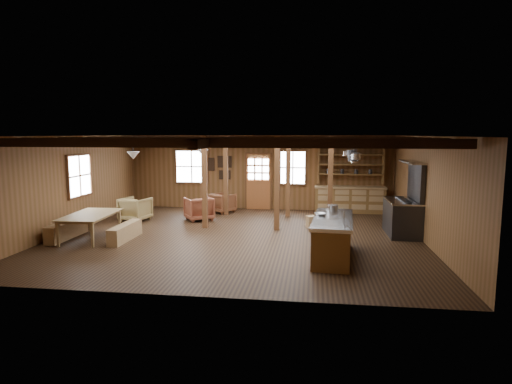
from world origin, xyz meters
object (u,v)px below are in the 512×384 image
armchair_a (199,209)px  armchair_b (223,203)px  dining_table (92,226)px  commercial_range (404,212)px  armchair_c (135,209)px  kitchen_island (333,237)px

armchair_a → armchair_b: bearing=-141.7°
armchair_a → armchair_b: 1.56m
dining_table → armchair_a: 3.64m
commercial_range → dining_table: commercial_range is taller
armchair_b → armchair_c: 3.14m
armchair_c → kitchen_island: bearing=164.8°
kitchen_island → dining_table: kitchen_island is taller
kitchen_island → armchair_c: size_ratio=3.00×
armchair_c → armchair_b: bearing=-130.6°
dining_table → armchair_a: size_ratio=2.31×
dining_table → armchair_c: size_ratio=2.30×
kitchen_island → armchair_b: (-3.73, 5.29, -0.12)m
kitchen_island → armchair_c: 7.17m
kitchen_island → armchair_b: kitchen_island is taller
dining_table → commercial_range: bearing=-82.7°
kitchen_island → armchair_c: bearing=156.0°
dining_table → armchair_c: (0.15, 2.53, 0.04)m
armchair_b → armchair_c: (-2.55, -1.84, 0.03)m
commercial_range → dining_table: (-8.55, -1.65, -0.32)m
armchair_a → armchair_b: (0.49, 1.48, -0.03)m
dining_table → armchair_c: bearing=-6.9°
armchair_a → armchair_b: size_ratio=1.09×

